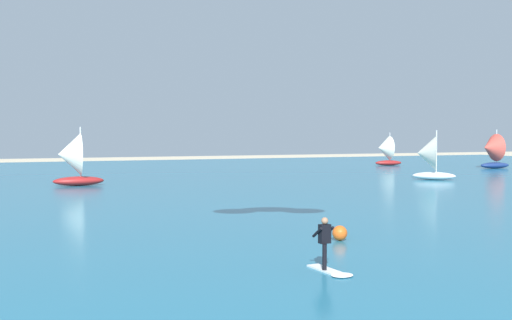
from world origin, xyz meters
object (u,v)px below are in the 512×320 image
(kitesurfer, at_px, (328,252))
(marker_buoy, at_px, (340,233))
(sailboat_trailing, at_px, (428,157))
(sailboat_far_right, at_px, (491,151))
(sailboat_anchored_offshore, at_px, (385,150))
(sailboat_leading, at_px, (71,159))

(kitesurfer, height_order, marker_buoy, kitesurfer)
(sailboat_trailing, distance_m, marker_buoy, 34.05)
(kitesurfer, bearing_deg, sailboat_trailing, 48.12)
(kitesurfer, xyz_separation_m, sailboat_trailing, (26.31, 29.34, 1.50))
(sailboat_far_right, distance_m, sailboat_anchored_offshore, 13.39)
(kitesurfer, bearing_deg, sailboat_anchored_offshore, 54.78)
(sailboat_leading, xyz_separation_m, sailboat_far_right, (49.84, 6.54, -0.03))
(sailboat_far_right, distance_m, marker_buoy, 55.66)
(sailboat_trailing, xyz_separation_m, marker_buoy, (-23.30, -24.76, -1.80))
(sailboat_far_right, bearing_deg, sailboat_anchored_offshore, 128.27)
(sailboat_far_right, height_order, marker_buoy, sailboat_far_right)
(sailboat_leading, height_order, marker_buoy, sailboat_leading)
(sailboat_leading, bearing_deg, kitesurfer, -81.80)
(sailboat_leading, distance_m, marker_buoy, 31.24)
(sailboat_leading, height_order, sailboat_far_right, sailboat_leading)
(marker_buoy, bearing_deg, sailboat_anchored_offshore, 54.60)
(kitesurfer, distance_m, marker_buoy, 5.49)
(sailboat_anchored_offshore, distance_m, marker_buoy, 57.91)
(sailboat_leading, xyz_separation_m, sailboat_anchored_offshore, (41.55, 17.05, -0.20))
(sailboat_trailing, relative_size, marker_buoy, 7.57)
(kitesurfer, bearing_deg, sailboat_far_right, 42.62)
(kitesurfer, height_order, sailboat_anchored_offshore, sailboat_anchored_offshore)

